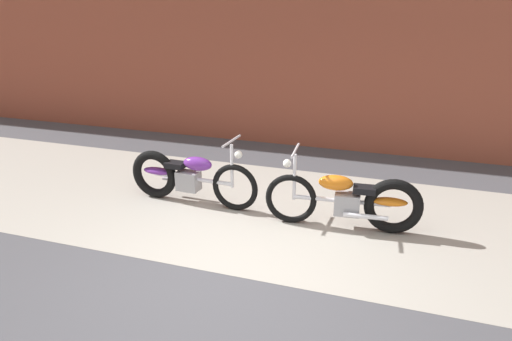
% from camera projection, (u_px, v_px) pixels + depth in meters
% --- Properties ---
extents(ground_plane, '(80.00, 80.00, 0.00)m').
position_uv_depth(ground_plane, '(228.00, 275.00, 5.16)').
color(ground_plane, '#47474C').
extents(sidewalk_slab, '(36.00, 3.50, 0.01)m').
position_uv_depth(sidewalk_slab, '(274.00, 211.00, 6.72)').
color(sidewalk_slab, '#9E998E').
rests_on(sidewalk_slab, ground).
extents(motorcycle_purple, '(2.01, 0.58, 1.03)m').
position_uv_depth(motorcycle_purple, '(184.00, 176.00, 6.90)').
color(motorcycle_purple, black).
rests_on(motorcycle_purple, ground).
extents(motorcycle_orange, '(2.01, 0.58, 1.03)m').
position_uv_depth(motorcycle_orange, '(354.00, 201.00, 6.08)').
color(motorcycle_orange, black).
rests_on(motorcycle_orange, ground).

